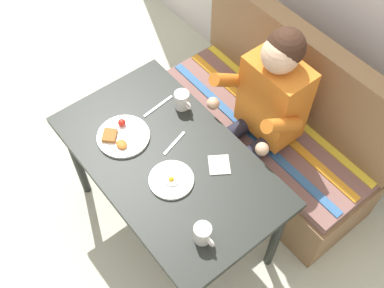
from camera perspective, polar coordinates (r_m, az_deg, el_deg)
The scene contains 11 objects.
ground_plane at distance 2.92m, azimuth -2.34°, elevation -9.69°, with size 8.00×8.00×0.00m, color beige.
table at distance 2.36m, azimuth -2.86°, elevation -2.87°, with size 1.20×0.70×0.73m.
couch at distance 2.92m, azimuth 9.47°, elevation 1.71°, with size 1.44×0.56×1.00m.
person at distance 2.50m, azimuth 8.78°, elevation 4.57°, with size 0.45×0.61×1.21m.
plate_breakfast at distance 2.37m, azimuth -8.57°, elevation 0.97°, with size 0.27×0.27×0.05m.
plate_eggs at distance 2.21m, azimuth -2.55°, elevation -4.41°, with size 0.22×0.22×0.04m.
coffee_mug at distance 2.44m, azimuth -1.23°, elevation 5.43°, with size 0.12×0.08×0.10m.
coffee_mug_second at distance 2.03m, azimuth 1.35°, elevation -10.93°, with size 0.12×0.08×0.10m.
napkin at distance 2.26m, azimuth 3.36°, elevation -2.57°, with size 0.11×0.10×0.01m, color silver.
fork at distance 2.33m, azimuth -2.18°, elevation 0.12°, with size 0.01×0.17×0.01m, color silver.
knife at distance 2.49m, azimuth -4.18°, elevation 4.65°, with size 0.01×0.20×0.01m, color silver.
Camera 1 is at (1.06, -0.69, 2.63)m, focal length 43.44 mm.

